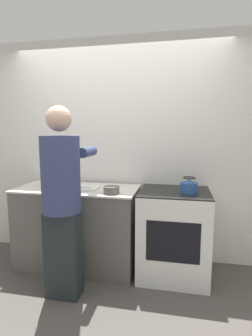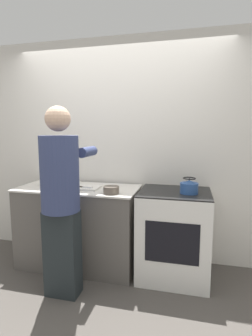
% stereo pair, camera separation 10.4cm
% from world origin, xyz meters
% --- Properties ---
extents(ground_plane, '(12.00, 12.00, 0.00)m').
position_xyz_m(ground_plane, '(0.00, 0.00, 0.00)').
color(ground_plane, '#4C4742').
extents(wall_back, '(8.00, 0.05, 2.60)m').
position_xyz_m(wall_back, '(0.00, 0.70, 1.30)').
color(wall_back, silver).
rests_on(wall_back, ground_plane).
extents(counter, '(1.34, 0.64, 0.91)m').
position_xyz_m(counter, '(-0.38, 0.31, 0.45)').
color(counter, '#5B5651').
rests_on(counter, ground_plane).
extents(oven, '(0.72, 0.63, 0.92)m').
position_xyz_m(oven, '(0.68, 0.32, 0.46)').
color(oven, silver).
rests_on(oven, ground_plane).
extents(person, '(0.39, 0.62, 1.74)m').
position_xyz_m(person, '(-0.30, -0.24, 0.95)').
color(person, '#21272A').
rests_on(person, ground_plane).
extents(cutting_board, '(0.32, 0.24, 0.02)m').
position_xyz_m(cutting_board, '(-0.29, 0.28, 0.91)').
color(cutting_board, silver).
rests_on(cutting_board, counter).
extents(knife, '(0.20, 0.06, 0.01)m').
position_xyz_m(knife, '(-0.29, 0.25, 0.93)').
color(knife, silver).
rests_on(knife, cutting_board).
extents(kettle, '(0.18, 0.18, 0.16)m').
position_xyz_m(kettle, '(0.82, 0.26, 0.98)').
color(kettle, '#284C8C').
rests_on(kettle, oven).
extents(bowl_prep, '(0.16, 0.16, 0.07)m').
position_xyz_m(bowl_prep, '(0.06, 0.12, 0.94)').
color(bowl_prep, brown).
rests_on(bowl_prep, counter).
extents(canister_jar, '(0.13, 0.13, 0.17)m').
position_xyz_m(canister_jar, '(-0.74, 0.32, 0.99)').
color(canister_jar, '#756047').
rests_on(canister_jar, counter).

